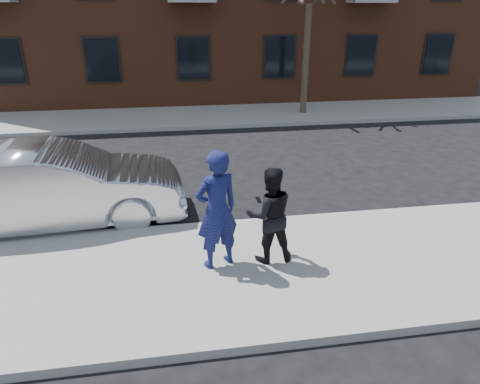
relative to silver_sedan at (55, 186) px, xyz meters
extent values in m
plane|color=black|center=(3.38, -2.30, -0.85)|extent=(100.00, 100.00, 0.00)
cube|color=gray|center=(3.38, -2.55, -0.77)|extent=(50.00, 3.50, 0.15)
cube|color=#999691|center=(3.38, -0.75, -0.77)|extent=(50.00, 0.10, 0.15)
cube|color=gray|center=(3.38, 8.95, -0.77)|extent=(50.00, 3.50, 0.15)
cube|color=#999691|center=(3.38, 7.15, -0.77)|extent=(50.00, 0.10, 0.15)
cube|color=black|center=(-4.12, 10.64, 1.35)|extent=(1.30, 0.06, 1.70)
cube|color=black|center=(7.28, 10.64, 1.35)|extent=(1.30, 0.06, 1.70)
cube|color=black|center=(14.88, 10.64, 1.35)|extent=(1.30, 0.06, 1.70)
cylinder|color=#31281D|center=(7.88, 8.70, 1.40)|extent=(0.26, 0.26, 4.20)
imported|color=#B7BABF|center=(0.00, 0.00, 0.00)|extent=(5.28, 2.19, 1.70)
imported|color=navy|center=(3.07, -2.30, 0.33)|extent=(0.88, 0.73, 2.05)
cube|color=black|center=(2.95, -2.11, 0.64)|extent=(0.11, 0.14, 0.08)
imported|color=black|center=(3.97, -2.26, 0.15)|extent=(0.85, 0.67, 1.71)
cube|color=black|center=(3.81, -2.09, 0.36)|extent=(0.10, 0.15, 0.06)
camera|label=1|loc=(2.47, -8.55, 3.36)|focal=32.00mm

